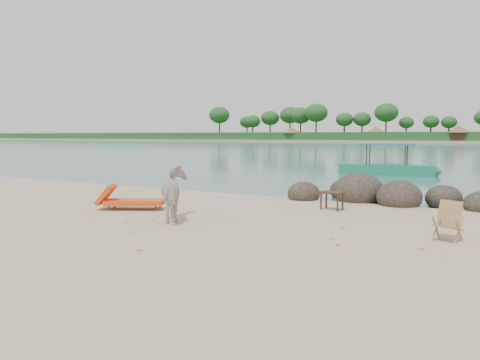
% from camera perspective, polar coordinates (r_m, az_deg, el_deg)
% --- Properties ---
extents(water, '(400.00, 400.00, 0.00)m').
position_cam_1_polar(water, '(99.07, 27.15, 3.62)').
color(water, '#336666').
rests_on(water, ground).
extents(boulders, '(6.45, 3.00, 1.25)m').
position_cam_1_polar(boulders, '(16.12, 16.51, -1.78)').
color(boulders, '#2C221D').
rests_on(boulders, ground).
extents(cow, '(1.70, 1.72, 1.41)m').
position_cam_1_polar(cow, '(12.12, -7.77, -1.71)').
color(cow, beige).
rests_on(cow, ground).
extents(side_table, '(0.72, 0.52, 0.53)m').
position_cam_1_polar(side_table, '(13.95, 11.13, -2.63)').
color(side_table, '#362315').
rests_on(side_table, ground).
extents(lounge_chair, '(2.21, 1.67, 0.63)m').
position_cam_1_polar(lounge_chair, '(14.12, -12.72, -2.36)').
color(lounge_chair, '#F0511C').
rests_on(lounge_chair, ground).
extents(deck_chair, '(0.67, 0.70, 0.81)m').
position_cam_1_polar(deck_chair, '(10.60, 24.00, -4.80)').
color(deck_chair, '#A08D50').
rests_on(deck_chair, ground).
extents(boat_near, '(5.98, 1.90, 2.87)m').
position_cam_1_polar(boat_near, '(28.08, 17.50, 3.65)').
color(boat_near, '#1E7A5C').
rests_on(boat_near, water).
extents(dead_leaves, '(8.93, 6.23, 0.00)m').
position_cam_1_polar(dead_leaves, '(11.44, 1.78, -5.64)').
color(dead_leaves, brown).
rests_on(dead_leaves, ground).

